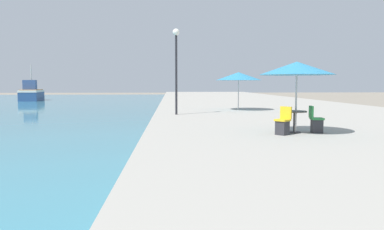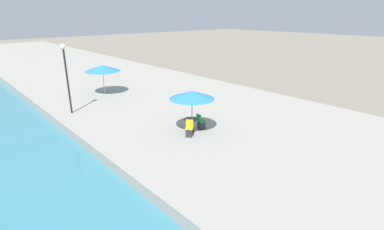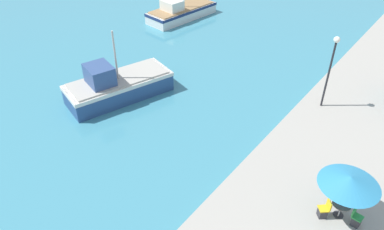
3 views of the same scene
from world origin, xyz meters
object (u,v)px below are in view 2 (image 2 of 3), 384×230
(cafe_umbrella_pink, at_px, (192,95))
(cafe_umbrella_white, at_px, (102,68))
(cafe_chair_right, at_px, (189,131))
(cafe_table, at_px, (191,123))
(cafe_chair_left, at_px, (201,123))
(lamppost, at_px, (66,67))

(cafe_umbrella_pink, distance_m, cafe_umbrella_white, 11.15)
(cafe_chair_right, bearing_deg, cafe_table, -90.00)
(cafe_chair_left, height_order, cafe_chair_right, same)
(cafe_chair_right, height_order, lamppost, lamppost)
(cafe_umbrella_pink, distance_m, cafe_table, 1.63)
(cafe_umbrella_pink, xyz_separation_m, cafe_chair_left, (0.70, 0.01, -1.83))
(cafe_umbrella_white, relative_size, cafe_chair_right, 3.15)
(cafe_table, bearing_deg, cafe_chair_left, -5.86)
(cafe_umbrella_white, distance_m, cafe_chair_left, 11.30)
(cafe_umbrella_pink, distance_m, cafe_chair_right, 1.96)
(cafe_umbrella_white, xyz_separation_m, cafe_chair_right, (-0.64, -11.54, -1.80))
(lamppost, bearing_deg, cafe_umbrella_pink, -63.73)
(cafe_umbrella_pink, bearing_deg, cafe_table, 99.90)
(cafe_umbrella_white, xyz_separation_m, cafe_table, (-0.10, -11.06, -1.59))
(cafe_umbrella_pink, distance_m, lamppost, 8.80)
(cafe_umbrella_white, distance_m, cafe_table, 11.18)
(cafe_chair_left, bearing_deg, cafe_chair_right, -66.21)
(cafe_umbrella_pink, height_order, cafe_chair_right, cafe_umbrella_pink)
(cafe_table, relative_size, cafe_chair_left, 0.88)
(cafe_chair_left, bearing_deg, cafe_table, -90.00)
(cafe_umbrella_white, distance_m, lamppost, 5.25)
(lamppost, bearing_deg, cafe_chair_right, -68.08)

